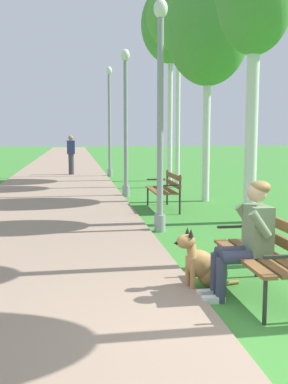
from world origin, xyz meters
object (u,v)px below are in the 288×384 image
person_seated_on_near_bench (248,235)px  pedestrian_distant (71,155)px  park_bench_mid (165,187)px  lamp_post_mid (126,121)px  birch_tree_third (255,3)px  park_bench_near (266,250)px  dog_shepherd (204,266)px  birch_tree_fourth (208,29)px  birch_tree_sixth (171,25)px  lamp_post_near (160,114)px  lamp_post_far (109,120)px  birch_tree_fifth (179,17)px

person_seated_on_near_bench → pedestrian_distant: (-1.90, 14.95, 0.16)m
park_bench_mid → lamp_post_mid: bearing=105.4°
lamp_post_mid → birch_tree_third: size_ratio=0.75×
park_bench_near → dog_shepherd: (-0.57, 0.36, -0.25)m
dog_shepherd → pedestrian_distant: 14.68m
birch_tree_fourth → birch_tree_sixth: 5.43m
person_seated_on_near_bench → lamp_post_near: 3.73m
dog_shepherd → birch_tree_sixth: (2.05, 11.92, 5.27)m
park_bench_mid → lamp_post_far: 8.56m
birch_tree_fifth → lamp_post_mid: bearing=-133.7°
lamp_post_far → pedestrian_distant: lamp_post_far is taller
park_bench_near → lamp_post_far: lamp_post_far is taller
birch_tree_fourth → lamp_post_mid: bearing=148.8°
park_bench_mid → pedestrian_distant: bearing=103.3°
person_seated_on_near_bench → birch_tree_sixth: bearing=82.1°
dog_shepherd → lamp_post_far: bearing=90.0°
lamp_post_near → pedestrian_distant: size_ratio=2.41×
lamp_post_mid → birch_tree_fifth: size_ratio=0.62×
birch_tree_sixth → birch_tree_fourth: bearing=-91.6°
park_bench_mid → birch_tree_fourth: size_ratio=0.26×
birch_tree_fourth → lamp_post_near: bearing=-117.5°
lamp_post_near → birch_tree_sixth: 9.69m
park_bench_mid → birch_tree_fifth: size_ratio=0.23×
lamp_post_mid → birch_tree_sixth: size_ratio=0.57×
birch_tree_fifth → birch_tree_sixth: birch_tree_sixth is taller
lamp_post_near → lamp_post_far: 10.73m
person_seated_on_near_bench → birch_tree_sixth: birch_tree_sixth is taller
lamp_post_far → birch_tree_fourth: (1.91, -7.19, 2.05)m
lamp_post_far → birch_tree_fourth: 7.71m
lamp_post_far → birch_tree_sixth: birch_tree_sixth is taller
lamp_post_mid → birch_tree_fourth: (1.93, -1.17, 2.23)m
person_seated_on_near_bench → lamp_post_mid: lamp_post_mid is taller
pedestrian_distant → birch_tree_fourth: bearing=-66.6°
dog_shepherd → pedestrian_distant: size_ratio=0.50×
dog_shepherd → birch_tree_third: (1.95, 3.69, 3.86)m
birch_tree_third → birch_tree_sixth: bearing=89.3°
park_bench_mid → birch_tree_third: bearing=-53.2°
lamp_post_mid → dog_shepherd: bearing=-89.8°
person_seated_on_near_bench → birch_tree_fourth: 8.02m
person_seated_on_near_bench → dog_shepherd: person_seated_on_near_bench is taller
park_bench_near → pedestrian_distant: (-2.11, 14.96, 0.33)m
lamp_post_near → lamp_post_mid: lamp_post_near is taller
park_bench_mid → person_seated_on_near_bench: person_seated_on_near_bench is taller
park_bench_near → lamp_post_mid: bearing=94.1°
park_bench_near → birch_tree_sixth: (1.49, 12.28, 5.02)m
lamp_post_far → birch_tree_sixth: 4.33m
birch_tree_fifth → pedestrian_distant: birch_tree_fifth is taller
birch_tree_fourth → park_bench_mid: bearing=-137.4°
dog_shepherd → birch_tree_fourth: bearing=74.0°
person_seated_on_near_bench → pedestrian_distant: bearing=97.2°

